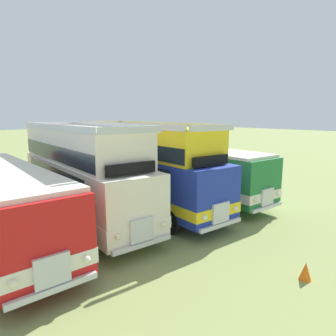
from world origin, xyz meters
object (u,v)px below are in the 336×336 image
object	(u,v)px
bus_eighth_in_row	(144,164)
cone_near_end	(305,271)
bus_sixth_in_row	(1,200)
bus_ninth_in_row	(192,168)
bus_seventh_in_row	(82,171)

from	to	relation	value
bus_eighth_in_row	cone_near_end	distance (m)	9.39
bus_sixth_in_row	bus_ninth_in_row	world-z (taller)	same
bus_sixth_in_row	cone_near_end	bearing A→B (deg)	-52.24
bus_seventh_in_row	bus_eighth_in_row	xyz separation A→B (m)	(3.44, 0.13, 0.01)
bus_seventh_in_row	bus_ninth_in_row	bearing A→B (deg)	0.35
bus_ninth_in_row	bus_seventh_in_row	bearing A→B (deg)	-179.65
bus_sixth_in_row	cone_near_end	distance (m)	10.75
bus_sixth_in_row	bus_seventh_in_row	xyz separation A→B (m)	(3.45, 0.59, 0.60)
bus_eighth_in_row	cone_near_end	size ratio (longest dim) A/B	19.72
bus_eighth_in_row	cone_near_end	world-z (taller)	bus_eighth_in_row
bus_sixth_in_row	bus_eighth_in_row	distance (m)	6.95
bus_sixth_in_row	bus_eighth_in_row	size ratio (longest dim) A/B	0.96
bus_seventh_in_row	cone_near_end	bearing A→B (deg)	-71.15
bus_eighth_in_row	cone_near_end	bearing A→B (deg)	-92.30
bus_seventh_in_row	bus_eighth_in_row	world-z (taller)	same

